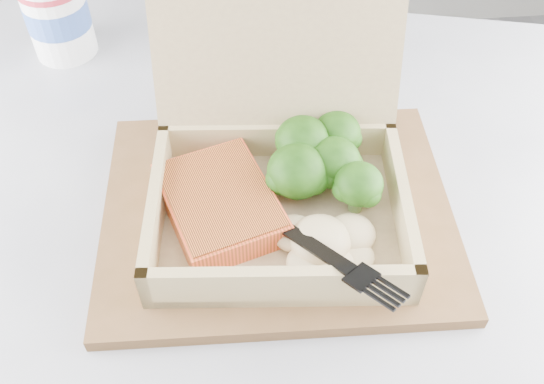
{
  "coord_description": "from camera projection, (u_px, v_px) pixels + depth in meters",
  "views": [
    {
      "loc": [
        -0.29,
        0.24,
        1.18
      ],
      "look_at": [
        -0.25,
        0.6,
        0.77
      ],
      "focal_mm": 40.0,
      "sensor_mm": 36.0,
      "label": 1
    }
  ],
  "objects": [
    {
      "name": "cafe_table",
      "position": [
        237.0,
        319.0,
        0.72
      ],
      "size": [
        0.95,
        0.95,
        0.72
      ],
      "rotation": [
        0.0,
        0.0,
        -0.24
      ],
      "color": "black",
      "rests_on": "floor"
    },
    {
      "name": "serving_tray",
      "position": [
        277.0,
        212.0,
        0.58
      ],
      "size": [
        0.34,
        0.27,
        0.01
      ],
      "primitive_type": "cube",
      "rotation": [
        0.0,
        0.0,
        -0.03
      ],
      "color": "brown",
      "rests_on": "cafe_table"
    },
    {
      "name": "takeout_container",
      "position": [
        278.0,
        154.0,
        0.55
      ],
      "size": [
        0.25,
        0.26,
        0.21
      ],
      "rotation": [
        0.0,
        0.0,
        -0.08
      ],
      "color": "tan",
      "rests_on": "serving_tray"
    },
    {
      "name": "salmon_fillet",
      "position": [
        220.0,
        204.0,
        0.55
      ],
      "size": [
        0.13,
        0.14,
        0.03
      ],
      "primitive_type": "cube",
      "rotation": [
        0.0,
        0.0,
        0.32
      ],
      "color": "#FF5B31",
      "rests_on": "takeout_container"
    },
    {
      "name": "broccoli_pile",
      "position": [
        333.0,
        167.0,
        0.56
      ],
      "size": [
        0.13,
        0.13,
        0.05
      ],
      "primitive_type": null,
      "color": "#2C6616",
      "rests_on": "takeout_container"
    },
    {
      "name": "mashed_potatoes",
      "position": [
        320.0,
        240.0,
        0.52
      ],
      "size": [
        0.09,
        0.08,
        0.03
      ],
      "primitive_type": "ellipsoid",
      "color": "#CFBD86",
      "rests_on": "takeout_container"
    },
    {
      "name": "plastic_fork",
      "position": [
        282.0,
        222.0,
        0.52
      ],
      "size": [
        0.12,
        0.15,
        0.03
      ],
      "rotation": [
        0.0,
        0.0,
        3.79
      ],
      "color": "black",
      "rests_on": "mashed_potatoes"
    },
    {
      "name": "paper_cup",
      "position": [
        57.0,
        15.0,
        0.72
      ],
      "size": [
        0.08,
        0.08,
        0.1
      ],
      "color": "white",
      "rests_on": "cafe_table"
    },
    {
      "name": "receipt",
      "position": [
        273.0,
        101.0,
        0.7
      ],
      "size": [
        0.13,
        0.17,
        0.0
      ],
      "primitive_type": "cube",
      "rotation": [
        0.0,
        0.0,
        -0.42
      ],
      "color": "white",
      "rests_on": "cafe_table"
    }
  ]
}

